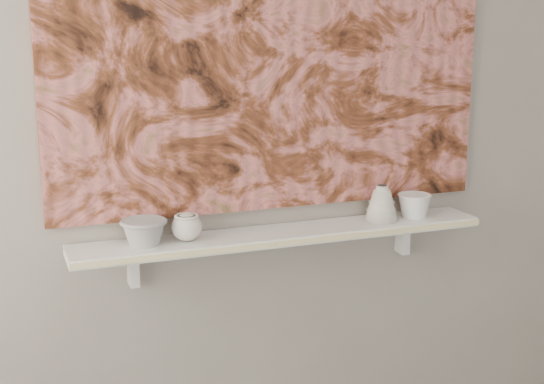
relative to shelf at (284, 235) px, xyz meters
name	(u,v)px	position (x,y,z in m)	size (l,w,h in m)	color
wall_back	(274,100)	(0.00, 0.09, 0.44)	(3.60, 3.60, 0.00)	gray
shelf	(284,235)	(0.00, 0.00, 0.00)	(1.40, 0.18, 0.03)	silver
shelf_stripe	(294,242)	(0.00, -0.09, 0.00)	(1.40, 0.01, 0.02)	beige
bracket_left	(133,267)	(-0.49, 0.06, -0.07)	(0.03, 0.06, 0.12)	silver
bracket_right	(402,237)	(0.49, 0.06, -0.07)	(0.03, 0.06, 0.12)	silver
painting	(275,42)	(0.00, 0.08, 0.62)	(1.50, 0.03, 1.10)	brown
house_motif	(396,130)	(0.45, 0.07, 0.32)	(0.09, 0.00, 0.08)	black
bowl_grey	(144,232)	(-0.46, 0.00, 0.06)	(0.15, 0.15, 0.08)	gray
cup_cream	(187,227)	(-0.33, 0.00, 0.06)	(0.10, 0.10, 0.09)	beige
bell_vessel	(382,203)	(0.36, 0.00, 0.08)	(0.11, 0.11, 0.12)	beige
bowl_white	(414,205)	(0.49, 0.00, 0.06)	(0.12, 0.12, 0.08)	white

